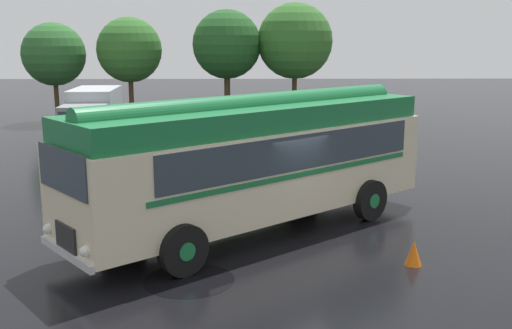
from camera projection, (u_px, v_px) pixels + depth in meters
name	position (u px, v px, depth m)	size (l,w,h in m)	color
ground_plane	(277.00, 232.00, 15.17)	(120.00, 120.00, 0.00)	black
vintage_bus	(257.00, 157.00, 14.91)	(9.33, 8.31, 3.49)	beige
car_near_left	(156.00, 124.00, 28.22)	(2.07, 4.26, 1.66)	#4C5156
car_mid_left	(217.00, 124.00, 28.24)	(2.15, 4.29, 1.66)	#144C28
car_mid_right	(268.00, 122.00, 28.94)	(2.01, 4.22, 1.66)	#144C28
car_far_right	(333.00, 123.00, 28.62)	(2.27, 4.35, 1.66)	#B7BABF
box_van	(93.00, 114.00, 27.93)	(2.59, 5.87, 2.50)	#B2B7BC
tree_far_left	(52.00, 54.00, 34.38)	(3.62, 3.62, 5.75)	#4C3823
tree_left_of_centre	(129.00, 51.00, 34.24)	(3.71, 3.71, 6.05)	#4C3823
tree_centre	(229.00, 44.00, 33.75)	(3.89, 3.89, 6.45)	#4C3823
tree_right_of_centre	(293.00, 40.00, 33.73)	(4.27, 4.27, 6.82)	#4C3823
traffic_cone	(414.00, 253.00, 12.87)	(0.36, 0.36, 0.55)	orange
puddle_patch	(189.00, 280.00, 12.12)	(1.84, 1.84, 0.01)	black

